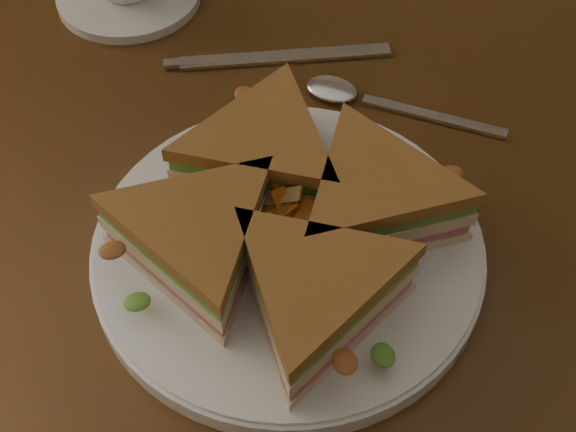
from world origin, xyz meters
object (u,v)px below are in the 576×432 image
at_px(plate, 288,250).
at_px(spoon, 356,96).
at_px(table, 279,240).
at_px(sandwich_wedges, 288,220).
at_px(knife, 270,59).

distance_m(plate, spoon, 0.19).
bearing_deg(spoon, table, -109.24).
bearing_deg(plate, sandwich_wedges, 0.00).
height_order(table, spoon, spoon).
distance_m(table, sandwich_wedges, 0.17).
bearing_deg(knife, table, -92.48).
bearing_deg(plate, spoon, 95.32).
relative_size(plate, knife, 1.55).
relative_size(plate, sandwich_wedges, 0.94).
bearing_deg(plate, table, 119.84).
xyz_separation_m(table, knife, (-0.07, 0.12, 0.10)).
bearing_deg(table, plate, -60.16).
xyz_separation_m(table, plate, (0.05, -0.08, 0.11)).
bearing_deg(knife, spoon, -40.80).
height_order(sandwich_wedges, knife, sandwich_wedges).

